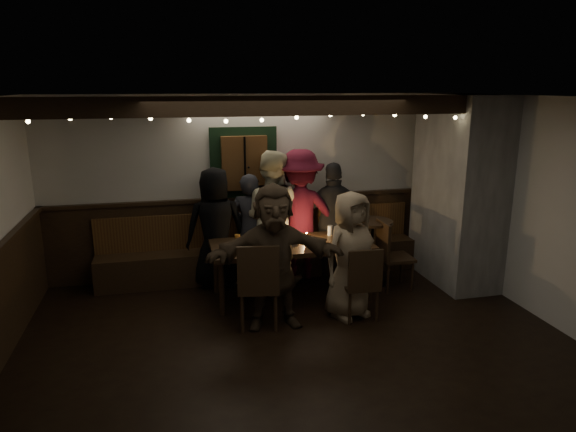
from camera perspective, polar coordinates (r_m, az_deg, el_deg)
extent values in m
cube|color=black|center=(5.60, 1.35, -14.70)|extent=(6.00, 5.00, 0.01)
cube|color=black|center=(4.90, 1.53, 13.04)|extent=(6.00, 5.00, 0.01)
cube|color=silver|center=(7.48, -3.44, 3.42)|extent=(6.00, 0.01, 2.60)
cube|color=silver|center=(6.52, 27.89, 0.12)|extent=(0.01, 5.00, 2.60)
cube|color=black|center=(7.63, -3.32, -2.15)|extent=(6.00, 0.05, 1.10)
cube|color=slate|center=(7.49, 18.40, 2.72)|extent=(0.70, 1.40, 2.60)
cube|color=black|center=(7.50, -2.95, -5.07)|extent=(4.60, 0.45, 0.45)
cube|color=brown|center=(7.53, -3.25, -1.20)|extent=(4.60, 0.06, 0.50)
cube|color=black|center=(7.33, -4.94, 5.94)|extent=(0.95, 0.04, 1.00)
cube|color=brown|center=(7.27, -4.87, 5.87)|extent=(0.64, 0.12, 0.76)
cube|color=black|center=(5.88, -1.02, 12.14)|extent=(6.00, 0.16, 0.22)
sphere|color=#FFE599|center=(5.88, -26.92, 9.36)|extent=(0.04, 0.04, 0.04)
sphere|color=#FFE599|center=(5.80, -23.06, 9.94)|extent=(0.04, 0.04, 0.04)
sphere|color=#FFE599|center=(5.75, -19.08, 10.32)|extent=(0.04, 0.04, 0.04)
sphere|color=#FFE599|center=(5.73, -15.02, 10.43)|extent=(0.04, 0.04, 0.04)
sphere|color=#FFE599|center=(5.73, -10.95, 10.40)|extent=(0.04, 0.04, 0.04)
sphere|color=#FFE599|center=(5.77, -6.90, 10.41)|extent=(0.04, 0.04, 0.04)
sphere|color=#FFE599|center=(5.82, -2.93, 10.60)|extent=(0.04, 0.04, 0.04)
sphere|color=#FFE599|center=(5.91, 0.96, 10.90)|extent=(0.04, 0.04, 0.04)
sphere|color=#FFE599|center=(6.02, 4.72, 11.14)|extent=(0.04, 0.04, 0.04)
sphere|color=#FFE599|center=(6.15, 8.34, 11.16)|extent=(0.04, 0.04, 0.04)
sphere|color=#FFE599|center=(6.31, 11.78, 10.93)|extent=(0.04, 0.04, 0.04)
sphere|color=#FFE599|center=(6.49, 15.03, 10.61)|extent=(0.04, 0.04, 0.04)
sphere|color=#FFE599|center=(6.69, 18.09, 10.36)|extent=(0.04, 0.04, 0.04)
sphere|color=#FFE599|center=(6.90, 20.98, 10.28)|extent=(0.04, 0.04, 0.04)
cube|color=black|center=(6.63, 0.40, -3.30)|extent=(2.06, 0.88, 0.06)
cylinder|color=black|center=(6.27, -7.37, -8.07)|extent=(0.07, 0.07, 0.68)
cylinder|color=black|center=(6.94, -8.02, -5.82)|extent=(0.07, 0.07, 0.68)
cylinder|color=black|center=(6.71, 9.11, -6.60)|extent=(0.07, 0.07, 0.68)
cylinder|color=black|center=(7.34, 6.97, -4.65)|extent=(0.07, 0.07, 0.68)
cylinder|color=#BF7226|center=(6.56, -5.64, -2.65)|extent=(0.07, 0.07, 0.14)
cylinder|color=#BF7226|center=(6.29, -2.31, -3.35)|extent=(0.07, 0.07, 0.14)
cylinder|color=silver|center=(6.66, -1.09, -2.32)|extent=(0.07, 0.07, 0.14)
cylinder|color=#BF7226|center=(6.56, 2.27, -2.61)|extent=(0.07, 0.07, 0.14)
cylinder|color=silver|center=(6.97, 4.69, -1.61)|extent=(0.07, 0.07, 0.14)
cylinder|color=#BF7226|center=(6.67, 7.61, -2.44)|extent=(0.07, 0.07, 0.14)
cylinder|color=white|center=(6.25, -3.46, -4.09)|extent=(0.26, 0.26, 0.01)
cube|color=#B2B2B7|center=(6.57, 0.50, -2.98)|extent=(0.16, 0.10, 0.05)
cylinder|color=#990C0C|center=(6.54, 0.25, -2.54)|extent=(0.04, 0.04, 0.16)
cylinder|color=gold|center=(6.56, 0.75, -2.51)|extent=(0.04, 0.04, 0.16)
cylinder|color=silver|center=(6.70, 2.06, -2.49)|extent=(0.05, 0.05, 0.08)
sphere|color=#FFB24C|center=(6.69, 2.06, -2.00)|extent=(0.03, 0.03, 0.03)
cube|color=black|center=(5.94, -3.31, -7.85)|extent=(0.53, 0.53, 0.04)
cube|color=black|center=(5.64, -3.32, -5.96)|extent=(0.46, 0.12, 0.53)
cylinder|color=black|center=(6.21, -1.55, -9.28)|extent=(0.04, 0.04, 0.45)
cylinder|color=black|center=(5.87, -1.39, -10.75)|extent=(0.04, 0.04, 0.45)
cylinder|color=black|center=(6.21, -5.05, -9.34)|extent=(0.04, 0.04, 0.45)
cylinder|color=black|center=(5.87, -5.11, -10.81)|extent=(0.04, 0.04, 0.45)
cube|color=black|center=(6.19, 7.94, -7.57)|extent=(0.42, 0.42, 0.04)
cube|color=black|center=(5.94, 8.61, -5.95)|extent=(0.41, 0.05, 0.47)
cylinder|color=black|center=(6.47, 8.79, -8.71)|extent=(0.04, 0.04, 0.40)
cylinder|color=black|center=(6.19, 9.85, -9.87)|extent=(0.04, 0.04, 0.40)
cylinder|color=black|center=(6.37, 5.96, -8.99)|extent=(0.04, 0.04, 0.40)
cylinder|color=black|center=(6.08, 6.88, -10.19)|extent=(0.04, 0.04, 0.40)
cube|color=black|center=(7.15, 11.87, -4.55)|extent=(0.44, 0.44, 0.04)
cube|color=black|center=(6.99, 10.52, -2.61)|extent=(0.05, 0.43, 0.49)
cylinder|color=black|center=(7.14, 13.62, -6.61)|extent=(0.04, 0.04, 0.42)
cylinder|color=black|center=(7.01, 11.03, -6.89)|extent=(0.04, 0.04, 0.42)
cylinder|color=black|center=(7.44, 12.48, -5.69)|extent=(0.04, 0.04, 0.42)
cylinder|color=black|center=(7.31, 9.98, -5.94)|extent=(0.04, 0.04, 0.42)
cylinder|color=black|center=(7.41, 9.05, -7.22)|extent=(0.46, 0.46, 0.03)
cylinder|color=black|center=(7.26, 9.18, -4.04)|extent=(0.06, 0.06, 0.89)
cylinder|color=black|center=(7.14, 9.32, -0.64)|extent=(0.57, 0.57, 0.04)
imported|color=black|center=(7.05, -8.03, -1.31)|extent=(0.82, 0.54, 1.66)
imported|color=#22232B|center=(7.15, -4.27, -1.42)|extent=(0.66, 0.56, 1.55)
imported|color=#BDB898|center=(7.16, -1.92, -0.11)|extent=(1.12, 1.02, 1.86)
imported|color=#500F22|center=(7.28, 1.32, 0.14)|extent=(1.25, 0.79, 1.86)
imported|color=#242527|center=(7.40, 5.11, -0.46)|extent=(1.01, 0.49, 1.67)
imported|color=#403123|center=(5.81, -1.59, -4.54)|extent=(1.58, 0.58, 1.67)
imported|color=gray|center=(6.12, 6.93, -4.33)|extent=(0.87, 0.72, 1.54)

